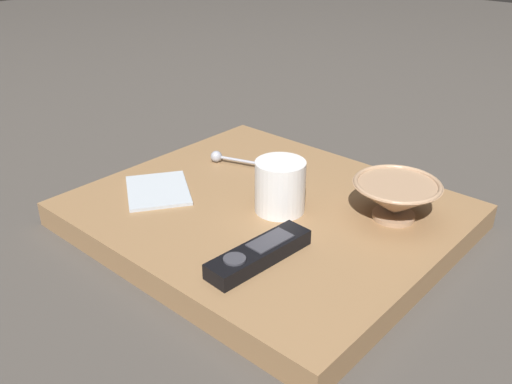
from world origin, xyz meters
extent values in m
plane|color=#47423D|center=(0.00, 0.00, 0.00)|extent=(6.00, 6.00, 0.00)
cube|color=#936D47|center=(0.00, 0.00, 0.02)|extent=(0.53, 0.61, 0.04)
cylinder|color=tan|center=(0.11, -0.19, 0.05)|extent=(0.07, 0.07, 0.01)
cone|color=tan|center=(0.11, -0.19, 0.08)|extent=(0.15, 0.15, 0.06)
torus|color=tan|center=(0.11, -0.19, 0.11)|extent=(0.14, 0.14, 0.01)
cylinder|color=white|center=(0.00, -0.03, 0.09)|extent=(0.09, 0.09, 0.09)
cylinder|color=#A3A5B2|center=(0.09, 0.14, 0.06)|extent=(0.04, 0.11, 0.01)
sphere|color=#A3A5B2|center=(0.07, 0.20, 0.06)|extent=(0.02, 0.02, 0.02)
cube|color=black|center=(-0.14, -0.11, 0.06)|extent=(0.18, 0.06, 0.02)
cylinder|color=#3A3A42|center=(-0.19, -0.10, 0.07)|extent=(0.03, 0.03, 0.00)
cube|color=#3A3A42|center=(-0.12, -0.11, 0.07)|extent=(0.07, 0.04, 0.00)
cube|color=#B2BCC6|center=(-0.10, 0.18, 0.05)|extent=(0.17, 0.17, 0.01)
camera|label=1|loc=(-0.65, -0.56, 0.51)|focal=38.89mm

